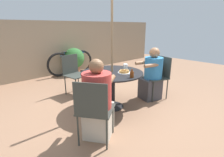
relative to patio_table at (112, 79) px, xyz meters
name	(u,v)px	position (x,y,z in m)	size (l,w,h in m)	color
ground_plane	(112,107)	(0.00, 0.00, -0.58)	(12.00, 12.00, 0.00)	#8C664C
back_fence	(45,49)	(0.00, 3.03, 0.27)	(10.00, 0.06, 1.70)	gray
patio_table	(112,79)	(0.00, 0.00, 0.00)	(1.17, 1.17, 0.71)	black
umbrella_pole	(112,45)	(0.00, 0.00, 0.64)	(0.04, 0.04, 2.43)	#846B4C
patio_chair_north	(158,74)	(1.10, -0.31, -0.05)	(0.56, 0.56, 0.91)	#333833
diner_north	(152,76)	(0.93, -0.26, -0.07)	(0.58, 0.49, 1.12)	#3D3D42
patio_chair_east	(74,72)	(-0.15, 1.14, -0.05)	(0.51, 0.51, 0.91)	#333833
patio_chair_south	(94,108)	(-0.93, -0.66, -0.05)	(0.63, 0.63, 0.91)	#333833
diner_south	(98,103)	(-0.79, -0.56, -0.07)	(0.60, 0.58, 1.14)	beige
pancake_plate_a	(102,74)	(-0.28, -0.04, 0.15)	(0.24, 0.24, 0.05)	white
pancake_plate_b	(124,72)	(0.11, -0.22, 0.16)	(0.24, 0.24, 0.07)	white
pancake_plate_c	(96,68)	(-0.08, 0.38, 0.15)	(0.24, 0.24, 0.05)	white
syrup_bottle	(132,74)	(0.00, -0.49, 0.19)	(0.09, 0.07, 0.14)	#602D0F
coffee_cup	(125,66)	(0.37, 0.00, 0.19)	(0.09, 0.09, 0.10)	white
drinking_glass_a	(102,75)	(-0.40, -0.20, 0.20)	(0.07, 0.07, 0.12)	silver
bicycle	(71,63)	(0.67, 2.71, -0.19)	(1.60, 0.44, 0.78)	black
potted_shrub	(74,59)	(0.78, 2.67, -0.09)	(0.66, 0.66, 0.86)	brown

